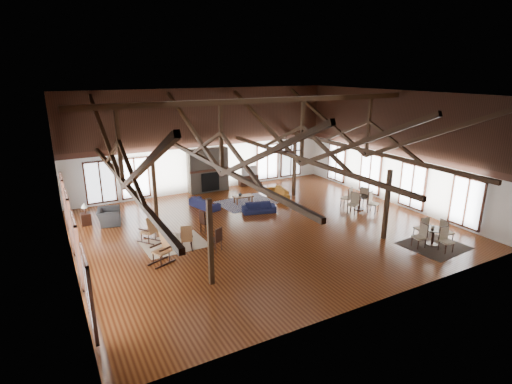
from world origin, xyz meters
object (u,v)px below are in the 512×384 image
sofa_orange (278,193)px  armchair (109,216)px  tv_console (248,180)px  sofa_navy_front (259,208)px  sofa_navy_left (204,203)px  coffee_table (243,197)px  cafe_table_near (433,234)px  cafe_table_far (360,200)px

sofa_orange → armchair: bearing=-82.1°
tv_console → armchair: bearing=-162.4°
sofa_navy_front → sofa_navy_left: sofa_navy_left is taller
sofa_orange → tv_console: size_ratio=1.48×
sofa_navy_left → coffee_table: 2.18m
coffee_table → cafe_table_near: (4.47, -8.64, 0.14)m
sofa_navy_left → armchair: armchair is taller
sofa_orange → cafe_table_far: bearing=44.9°
coffee_table → cafe_table_far: cafe_table_far is taller
sofa_navy_left → sofa_orange: sofa_orange is taller
sofa_navy_left → cafe_table_near: size_ratio=0.94×
sofa_navy_left → cafe_table_far: size_ratio=0.91×
sofa_navy_front → sofa_navy_left: 2.96m
sofa_navy_front → cafe_table_near: size_ratio=0.87×
coffee_table → cafe_table_far: 6.18m
cafe_table_far → sofa_navy_front: bearing=156.6°
sofa_navy_front → sofa_orange: 2.75m
cafe_table_far → tv_console: size_ratio=1.62×
cafe_table_near → cafe_table_far: cafe_table_far is taller
armchair → sofa_navy_front: bearing=-93.9°
sofa_orange → armchair: armchair is taller
coffee_table → armchair: bearing=-176.7°
sofa_orange → coffee_table: sofa_orange is taller
coffee_table → sofa_orange: bearing=3.3°
sofa_navy_left → coffee_table: bearing=-113.0°
sofa_navy_left → cafe_table_far: 8.11m
sofa_navy_front → sofa_orange: size_ratio=0.91×
sofa_navy_left → sofa_navy_front: bearing=-149.1°
sofa_navy_left → cafe_table_near: (6.63, -8.88, 0.23)m
sofa_navy_left → sofa_orange: size_ratio=0.99×
armchair → cafe_table_far: size_ratio=0.57×
sofa_navy_front → cafe_table_far: 5.25m
sofa_navy_front → coffee_table: (-0.02, 1.76, 0.11)m
cafe_table_far → cafe_table_near: bearing=-94.4°
coffee_table → tv_console: (1.91, 3.06, -0.04)m
sofa_orange → cafe_table_near: bearing=24.7°
cafe_table_near → tv_console: bearing=102.3°
cafe_table_near → cafe_table_far: bearing=85.6°
coffee_table → cafe_table_near: 9.72m
sofa_navy_front → tv_console: tv_console is taller
armchair → sofa_orange: bearing=-80.0°
sofa_navy_front → cafe_table_far: bearing=-8.2°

